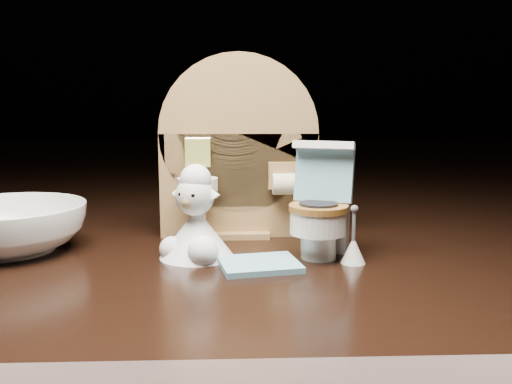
# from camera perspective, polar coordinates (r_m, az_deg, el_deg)

# --- Properties ---
(backdrop_panel) EXTENTS (0.13, 0.05, 0.15)m
(backdrop_panel) POSITION_cam_1_polar(r_m,az_deg,el_deg) (0.47, -1.82, 3.47)
(backdrop_panel) COLOR #9C7545
(backdrop_panel) RESTS_ON ground
(toy_toilet) EXTENTS (0.05, 0.06, 0.08)m
(toy_toilet) POSITION_cam_1_polar(r_m,az_deg,el_deg) (0.42, 6.59, -2.23)
(toy_toilet) COLOR white
(toy_toilet) RESTS_ON ground
(bath_mat) EXTENTS (0.06, 0.05, 0.00)m
(bath_mat) POSITION_cam_1_polar(r_m,az_deg,el_deg) (0.39, 0.34, -7.25)
(bath_mat) COLOR #6EA5BB
(bath_mat) RESTS_ON ground
(toilet_brush) EXTENTS (0.02, 0.02, 0.04)m
(toilet_brush) POSITION_cam_1_polar(r_m,az_deg,el_deg) (0.41, 9.71, -5.55)
(toilet_brush) COLOR white
(toilet_brush) RESTS_ON ground
(plush_lamb) EXTENTS (0.05, 0.06, 0.07)m
(plush_lamb) POSITION_cam_1_polar(r_m,az_deg,el_deg) (0.41, -6.05, -3.30)
(plush_lamb) COLOR white
(plush_lamb) RESTS_ON ground
(ceramic_bowl) EXTENTS (0.15, 0.15, 0.04)m
(ceramic_bowl) POSITION_cam_1_polar(r_m,az_deg,el_deg) (0.47, -23.56, -3.35)
(ceramic_bowl) COLOR white
(ceramic_bowl) RESTS_ON ground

